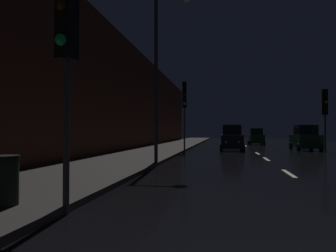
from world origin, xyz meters
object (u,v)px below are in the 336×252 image
object	(u,v)px
traffic_light_far_left	(184,101)
car_parked_right_far	(305,139)
trash_bin_curbside	(4,180)
traffic_light_far_right	(325,107)
traffic_light_near_left	(66,28)
car_distant_taillights	(256,137)
streetlamp_overhead	(166,52)
car_approaching_headlights	(232,139)

from	to	relation	value
traffic_light_far_left	car_parked_right_far	xyz separation A→B (m)	(9.43, 4.79, -2.83)
car_parked_right_far	trash_bin_curbside	bearing A→B (deg)	154.04
traffic_light_far_right	trash_bin_curbside	distance (m)	22.79
traffic_light_far_right	car_parked_right_far	bearing A→B (deg)	-171.64
traffic_light_near_left	car_distant_taillights	bearing A→B (deg)	174.83
trash_bin_curbside	car_distant_taillights	world-z (taller)	car_distant_taillights
traffic_light_far_left	streetlamp_overhead	distance (m)	8.86
traffic_light_far_right	traffic_light_far_left	xyz separation A→B (m)	(-10.23, -2.30, 0.39)
trash_bin_curbside	streetlamp_overhead	bearing A→B (deg)	79.87
traffic_light_near_left	traffic_light_far_left	world-z (taller)	traffic_light_far_left
streetlamp_overhead	car_distant_taillights	xyz separation A→B (m)	(6.31, 23.78, -4.21)
traffic_light_near_left	car_parked_right_far	bearing A→B (deg)	162.95
traffic_light_far_left	streetlamp_overhead	bearing A→B (deg)	-6.42
traffic_light_far_left	trash_bin_curbside	bearing A→B (deg)	-12.18
streetlamp_overhead	traffic_light_far_left	bearing A→B (deg)	91.53
streetlamp_overhead	car_distant_taillights	size ratio (longest dim) A/B	2.06
traffic_light_far_left	car_approaching_headlights	size ratio (longest dim) A/B	1.26
traffic_light_far_right	trash_bin_curbside	world-z (taller)	traffic_light_far_right
car_approaching_headlights	car_parked_right_far	world-z (taller)	car_approaching_headlights
traffic_light_near_left	streetlamp_overhead	xyz separation A→B (m)	(0.34, 8.29, 1.62)
streetlamp_overhead	trash_bin_curbside	xyz separation A→B (m)	(-1.51, -8.42, -4.46)
traffic_light_near_left	car_approaching_headlights	bearing A→B (deg)	176.70
trash_bin_curbside	car_parked_right_far	world-z (taller)	car_parked_right_far
streetlamp_overhead	car_parked_right_far	size ratio (longest dim) A/B	1.90
car_approaching_headlights	car_parked_right_far	size ratio (longest dim) A/B	1.00
traffic_light_near_left	car_parked_right_far	xyz separation A→B (m)	(9.54, 21.84, -2.52)
traffic_light_far_left	car_approaching_headlights	world-z (taller)	traffic_light_far_left
streetlamp_overhead	traffic_light_near_left	bearing A→B (deg)	-92.34
car_approaching_headlights	car_distant_taillights	bearing A→B (deg)	165.01
traffic_light_far_left	car_distant_taillights	distance (m)	16.64
traffic_light_far_right	car_distant_taillights	size ratio (longest dim) A/B	1.24
traffic_light_near_left	car_approaching_headlights	size ratio (longest dim) A/B	1.17
car_parked_right_far	car_approaching_headlights	bearing A→B (deg)	102.04
traffic_light_near_left	streetlamp_overhead	distance (m)	8.45
traffic_light_near_left	trash_bin_curbside	size ratio (longest dim) A/B	5.13
car_approaching_headlights	car_parked_right_far	distance (m)	6.10
streetlamp_overhead	car_approaching_headlights	size ratio (longest dim) A/B	1.89
traffic_light_far_right	traffic_light_far_left	bearing A→B (deg)	-86.84
traffic_light_far_right	streetlamp_overhead	distance (m)	15.00
traffic_light_far_right	traffic_light_far_left	world-z (taller)	traffic_light_far_left
traffic_light_far_right	streetlamp_overhead	size ratio (longest dim) A/B	0.60
trash_bin_curbside	car_parked_right_far	distance (m)	24.45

